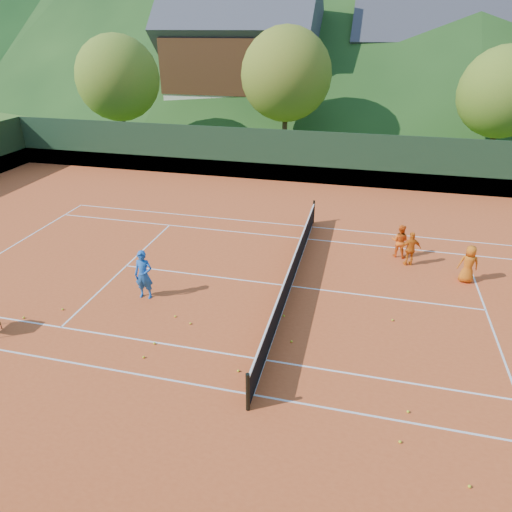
% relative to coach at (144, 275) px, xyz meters
% --- Properties ---
extents(ground, '(400.00, 400.00, 0.00)m').
position_rel_coach_xyz_m(ground, '(4.65, 1.87, -0.88)').
color(ground, '#33571B').
rests_on(ground, ground).
extents(clay_court, '(40.00, 24.00, 0.02)m').
position_rel_coach_xyz_m(clay_court, '(4.65, 1.87, -0.87)').
color(clay_court, '#C34B1F').
rests_on(clay_court, ground).
extents(coach, '(0.65, 0.44, 1.71)m').
position_rel_coach_xyz_m(coach, '(0.00, 0.00, 0.00)').
color(coach, blue).
rests_on(coach, clay_court).
extents(student_a, '(0.76, 0.65, 1.34)m').
position_rel_coach_xyz_m(student_a, '(8.38, 5.22, -0.18)').
color(student_a, orange).
rests_on(student_a, clay_court).
extents(student_b, '(0.86, 0.56, 1.36)m').
position_rel_coach_xyz_m(student_b, '(8.76, 4.55, -0.18)').
color(student_b, orange).
rests_on(student_b, clay_court).
extents(student_c, '(0.70, 0.47, 1.40)m').
position_rel_coach_xyz_m(student_c, '(10.67, 3.71, -0.16)').
color(student_c, '#D26412').
rests_on(student_c, clay_court).
extents(tennis_ball_0, '(0.07, 0.07, 0.07)m').
position_rel_coach_xyz_m(tennis_ball_0, '(4.76, -0.06, -0.82)').
color(tennis_ball_0, '#C6D623').
rests_on(tennis_ball_0, clay_court).
extents(tennis_ball_1, '(0.07, 0.07, 0.07)m').
position_rel_coach_xyz_m(tennis_ball_1, '(8.10, 0.52, -0.82)').
color(tennis_ball_1, '#C6D623').
rests_on(tennis_ball_1, clay_court).
extents(tennis_ball_3, '(0.07, 0.07, 0.07)m').
position_rel_coach_xyz_m(tennis_ball_3, '(8.16, -4.26, -0.82)').
color(tennis_ball_3, '#C6D623').
rests_on(tennis_ball_3, clay_court).
extents(tennis_ball_4, '(0.07, 0.07, 0.07)m').
position_rel_coach_xyz_m(tennis_ball_4, '(9.46, -5.06, -0.82)').
color(tennis_ball_4, '#C6D623').
rests_on(tennis_ball_4, clay_court).
extents(tennis_ball_5, '(0.07, 0.07, 0.07)m').
position_rel_coach_xyz_m(tennis_ball_5, '(1.36, -2.96, -0.82)').
color(tennis_ball_5, '#C6D623').
rests_on(tennis_ball_5, clay_court).
extents(tennis_ball_7, '(0.07, 0.07, 0.07)m').
position_rel_coach_xyz_m(tennis_ball_7, '(-2.27, -1.40, -0.82)').
color(tennis_ball_7, '#C6D623').
rests_on(tennis_ball_7, clay_court).
extents(tennis_ball_8, '(0.07, 0.07, 0.07)m').
position_rel_coach_xyz_m(tennis_ball_8, '(8.37, -3.30, -0.82)').
color(tennis_ball_8, '#C6D623').
rests_on(tennis_ball_8, clay_court).
extents(tennis_ball_9, '(0.07, 0.07, 0.07)m').
position_rel_coach_xyz_m(tennis_ball_9, '(1.38, -2.32, -0.82)').
color(tennis_ball_9, '#C6D623').
rests_on(tennis_ball_9, clay_court).
extents(tennis_ball_11, '(0.07, 0.07, 0.07)m').
position_rel_coach_xyz_m(tennis_ball_11, '(1.43, -0.90, -0.82)').
color(tennis_ball_11, '#C6D623').
rests_on(tennis_ball_11, clay_court).
extents(tennis_ball_13, '(0.07, 0.07, 0.07)m').
position_rel_coach_xyz_m(tennis_ball_13, '(2.03, -1.15, -0.82)').
color(tennis_ball_13, '#C6D623').
rests_on(tennis_ball_13, clay_court).
extents(tennis_ball_16, '(0.07, 0.07, 0.07)m').
position_rel_coach_xyz_m(tennis_ball_16, '(4.06, -2.88, -0.82)').
color(tennis_ball_16, '#C6D623').
rests_on(tennis_ball_16, clay_court).
extents(tennis_ball_17, '(0.07, 0.07, 0.07)m').
position_rel_coach_xyz_m(tennis_ball_17, '(5.22, -1.29, -0.82)').
color(tennis_ball_17, '#C6D623').
rests_on(tennis_ball_17, clay_court).
extents(tennis_ball_18, '(0.07, 0.07, 0.07)m').
position_rel_coach_xyz_m(tennis_ball_18, '(-3.18, -2.10, -0.82)').
color(tennis_ball_18, '#C6D623').
rests_on(tennis_ball_18, clay_court).
extents(court_lines, '(23.83, 11.03, 0.00)m').
position_rel_coach_xyz_m(court_lines, '(4.65, 1.87, -0.85)').
color(court_lines, white).
rests_on(court_lines, clay_court).
extents(tennis_net, '(0.10, 12.07, 1.10)m').
position_rel_coach_xyz_m(tennis_net, '(4.65, 1.87, -0.36)').
color(tennis_net, black).
rests_on(tennis_net, clay_court).
extents(perimeter_fence, '(40.40, 24.24, 3.00)m').
position_rel_coach_xyz_m(perimeter_fence, '(4.65, 1.87, 0.39)').
color(perimeter_fence, '#15311C').
rests_on(perimeter_fence, clay_court).
extents(chalet_left, '(13.80, 9.93, 12.92)m').
position_rel_coach_xyz_m(chalet_left, '(-5.35, 31.87, 4.77)').
color(chalet_left, beige).
rests_on(chalet_left, ground).
extents(chalet_mid, '(12.65, 8.82, 11.45)m').
position_rel_coach_xyz_m(chalet_mid, '(10.65, 35.87, 4.11)').
color(chalet_mid, beige).
rests_on(chalet_mid, ground).
extents(tree_a, '(6.00, 6.00, 7.88)m').
position_rel_coach_xyz_m(tree_a, '(-11.35, 19.87, 3.99)').
color(tree_a, '#3E2719').
rests_on(tree_a, ground).
extents(tree_b, '(6.40, 6.40, 8.40)m').
position_rel_coach_xyz_m(tree_b, '(0.65, 21.87, 4.32)').
color(tree_b, '#3F2819').
rests_on(tree_b, ground).
extents(tree_c, '(5.60, 5.60, 7.35)m').
position_rel_coach_xyz_m(tree_c, '(14.65, 20.87, 3.67)').
color(tree_c, '#422A1A').
rests_on(tree_c, ground).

